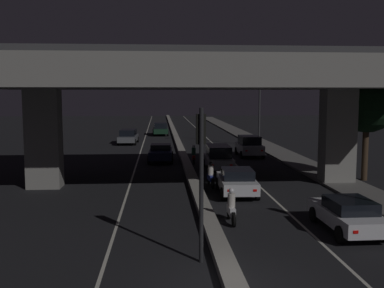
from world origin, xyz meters
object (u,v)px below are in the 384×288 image
object	(u,v)px
car_white_lead	(348,214)
car_dark_green_third_oncoming	(160,129)
car_silver_third	(218,157)
car_silver_fourth	(249,146)
traffic_light_left_of_median	(201,158)
car_white_second	(237,181)
street_lamp	(256,98)
car_dark_blue_lead_oncoming	(161,153)
car_grey_second_oncoming	(128,136)
motorcycle_blue_filtering_mid	(211,176)
motorcycle_red_filtering_far	(194,155)
motorcycle_white_filtering_near	(231,208)

from	to	relation	value
car_white_lead	car_dark_green_third_oncoming	bearing A→B (deg)	9.17
car_silver_third	car_silver_fourth	size ratio (longest dim) A/B	1.04
traffic_light_left_of_median	car_silver_third	world-z (taller)	traffic_light_left_of_median
car_white_lead	car_white_second	size ratio (longest dim) A/B	1.02
street_lamp	car_dark_green_third_oncoming	bearing A→B (deg)	125.60
car_dark_blue_lead_oncoming	car_grey_second_oncoming	world-z (taller)	car_grey_second_oncoming
car_dark_blue_lead_oncoming	car_grey_second_oncoming	xyz separation A→B (m)	(-3.47, 13.24, 0.10)
street_lamp	traffic_light_left_of_median	bearing A→B (deg)	-105.20
motorcycle_blue_filtering_mid	motorcycle_red_filtering_far	bearing A→B (deg)	-2.48
car_silver_third	motorcycle_red_filtering_far	world-z (taller)	car_silver_third
car_grey_second_oncoming	motorcycle_red_filtering_far	bearing A→B (deg)	25.62
street_lamp	car_silver_third	distance (m)	15.51
motorcycle_blue_filtering_mid	car_silver_third	bearing A→B (deg)	-16.33
car_silver_third	car_dark_blue_lead_oncoming	world-z (taller)	car_silver_third
traffic_light_left_of_median	motorcycle_red_filtering_far	world-z (taller)	traffic_light_left_of_median
traffic_light_left_of_median	car_white_lead	bearing A→B (deg)	23.99
traffic_light_left_of_median	street_lamp	bearing A→B (deg)	74.80
street_lamp	car_dark_green_third_oncoming	xyz separation A→B (m)	(-9.69, 13.54, -4.13)
car_white_lead	car_silver_third	bearing A→B (deg)	11.53
car_dark_blue_lead_oncoming	car_white_lead	bearing A→B (deg)	22.88
traffic_light_left_of_median	motorcycle_red_filtering_far	xyz separation A→B (m)	(1.35, 20.62, -2.76)
car_white_second	car_dark_blue_lead_oncoming	size ratio (longest dim) A/B	1.03
traffic_light_left_of_median	car_dark_green_third_oncoming	distance (m)	44.96
traffic_light_left_of_median	street_lamp	xyz separation A→B (m)	(8.52, 31.33, 1.61)
car_silver_fourth	car_dark_blue_lead_oncoming	bearing A→B (deg)	108.04
street_lamp	car_white_lead	distance (m)	29.07
street_lamp	car_dark_blue_lead_oncoming	size ratio (longest dim) A/B	2.10
car_silver_third	motorcycle_red_filtering_far	bearing A→B (deg)	26.89
motorcycle_white_filtering_near	car_dark_green_third_oncoming	bearing A→B (deg)	3.24
motorcycle_red_filtering_far	motorcycle_white_filtering_near	bearing A→B (deg)	-176.16
traffic_light_left_of_median	car_dark_blue_lead_oncoming	world-z (taller)	traffic_light_left_of_median
car_white_second	car_silver_third	xyz separation A→B (m)	(0.07, 8.07, 0.16)
car_white_second	car_silver_third	size ratio (longest dim) A/B	1.00
car_white_second	car_dark_green_third_oncoming	distance (m)	35.70
car_silver_fourth	street_lamp	bearing A→B (deg)	-16.35
traffic_light_left_of_median	car_dark_green_third_oncoming	xyz separation A→B (m)	(-1.18, 44.87, -2.51)
motorcycle_blue_filtering_mid	motorcycle_red_filtering_far	world-z (taller)	motorcycle_blue_filtering_mid
car_white_second	motorcycle_blue_filtering_mid	distance (m)	2.56
street_lamp	car_silver_third	world-z (taller)	street_lamp
car_silver_fourth	car_silver_third	bearing A→B (deg)	151.32
traffic_light_left_of_median	car_dark_green_third_oncoming	size ratio (longest dim) A/B	1.06
street_lamp	car_silver_third	bearing A→B (deg)	-112.14
car_white_lead	car_dark_blue_lead_oncoming	bearing A→B (deg)	20.46
car_dark_blue_lead_oncoming	motorcycle_white_filtering_near	size ratio (longest dim) A/B	2.24
car_white_second	motorcycle_white_filtering_near	distance (m)	5.32
car_dark_green_third_oncoming	motorcycle_white_filtering_near	world-z (taller)	car_dark_green_third_oncoming
car_white_lead	car_dark_blue_lead_oncoming	xyz separation A→B (m)	(-7.24, 18.88, 0.02)
car_white_second	motorcycle_red_filtering_far	size ratio (longest dim) A/B	2.26
car_white_second	car_dark_green_third_oncoming	world-z (taller)	car_dark_green_third_oncoming
traffic_light_left_of_median	car_silver_fourth	xyz separation A→B (m)	(6.45, 24.11, -2.46)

